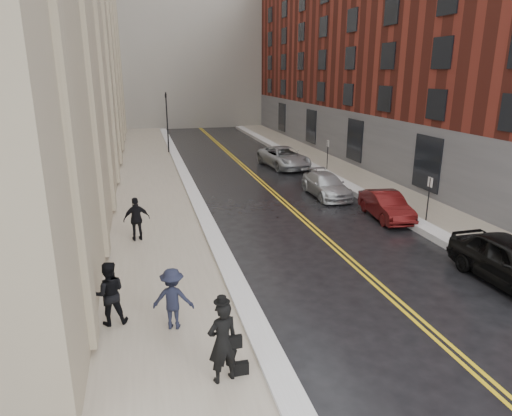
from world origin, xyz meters
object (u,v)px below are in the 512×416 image
pedestrian_main (223,342)px  pedestrian_b (173,299)px  pedestrian_c (137,219)px  car_silver_near (326,185)px  car_maroon (386,206)px  pedestrian_a (109,293)px  car_silver_far (284,157)px

pedestrian_main → pedestrian_b: size_ratio=1.14×
pedestrian_main → pedestrian_c: bearing=-95.6°
pedestrian_main → pedestrian_b: 2.71m
pedestrian_b → pedestrian_c: bearing=-68.0°
pedestrian_c → pedestrian_b: bearing=88.3°
car_silver_near → pedestrian_c: size_ratio=2.42×
car_maroon → pedestrian_b: 13.27m
car_maroon → car_silver_near: (-1.22, 4.59, -0.01)m
car_maroon → pedestrian_c: (-11.73, -0.49, 0.42)m
car_maroon → pedestrian_a: (-12.48, -7.05, 0.42)m
pedestrian_a → car_maroon: bearing=-154.0°
car_maroon → pedestrian_main: size_ratio=1.99×
pedestrian_a → car_silver_near: bearing=-137.5°
pedestrian_b → pedestrian_c: pedestrian_c is taller
car_maroon → car_silver_far: car_silver_far is taller
pedestrian_main → pedestrian_b: pedestrian_main is taller
car_silver_near → pedestrian_main: bearing=-120.3°
car_silver_far → pedestrian_main: bearing=-118.0°
car_maroon → car_silver_far: 13.03m
pedestrian_b → pedestrian_c: 7.27m
car_maroon → car_silver_near: size_ratio=0.89×
pedestrian_a → pedestrian_b: (1.68, -0.65, -0.05)m
pedestrian_a → pedestrian_b: bearing=155.5°
car_silver_far → pedestrian_a: bearing=-126.9°
pedestrian_main → car_silver_far: bearing=-127.0°
pedestrian_c → car_maroon: bearing=173.4°
car_silver_near → pedestrian_main: 17.19m
car_silver_near → pedestrian_a: size_ratio=2.42×
car_silver_near → car_silver_far: bearing=89.1°
car_silver_near → pedestrian_c: pedestrian_c is taller
car_maroon → pedestrian_c: size_ratio=2.16×
pedestrian_a → pedestrian_b: pedestrian_a is taller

